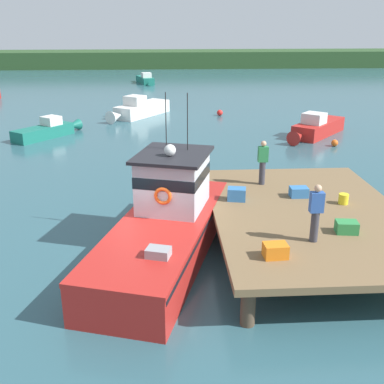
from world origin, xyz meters
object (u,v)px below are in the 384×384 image
at_px(deckhand_further_back, 316,212).
at_px(crate_stack_mid_dock, 347,227).
at_px(bait_bucket, 343,199).
at_px(moored_boat_off_the_point, 316,128).
at_px(crate_single_by_cleat, 299,192).
at_px(mooring_buoy_outer, 220,113).
at_px(deckhand_by_the_boat, 263,162).
at_px(mooring_buoy_channel_marker, 335,143).
at_px(main_fishing_boat, 168,220).
at_px(moored_boat_far_left, 146,80).
at_px(moored_boat_outer_mooring, 48,130).
at_px(moored_boat_mid_harbor, 139,109).
at_px(crate_stack_near_edge, 237,194).
at_px(crate_single_far, 275,251).

bearing_deg(deckhand_further_back, crate_stack_mid_dock, 23.69).
height_order(bait_bucket, moored_boat_off_the_point, bait_bucket).
relative_size(crate_single_by_cleat, mooring_buoy_outer, 1.36).
xyz_separation_m(crate_single_by_cleat, deckhand_further_back, (-0.54, -3.43, 0.69)).
relative_size(deckhand_by_the_boat, moored_boat_off_the_point, 0.31).
xyz_separation_m(crate_single_by_cleat, deckhand_by_the_boat, (-1.00, 1.38, 0.69)).
height_order(crate_stack_mid_dock, mooring_buoy_channel_marker, crate_stack_mid_dock).
xyz_separation_m(main_fishing_boat, moored_boat_far_left, (-2.02, 41.92, -0.58)).
relative_size(moored_boat_outer_mooring, moored_boat_far_left, 0.90).
distance_m(deckhand_further_back, moored_boat_mid_harbor, 25.10).
bearing_deg(crate_stack_near_edge, crate_single_far, -84.67).
distance_m(moored_boat_off_the_point, mooring_buoy_channel_marker, 2.64).
bearing_deg(mooring_buoy_outer, main_fishing_boat, -100.74).
relative_size(crate_stack_mid_dock, moored_boat_outer_mooring, 0.13).
bearing_deg(moored_boat_outer_mooring, mooring_buoy_channel_marker, -11.13).
bearing_deg(main_fishing_boat, crate_stack_mid_dock, -17.80).
relative_size(moored_boat_mid_harbor, mooring_buoy_channel_marker, 14.93).
distance_m(crate_single_by_cleat, moored_boat_far_left, 41.13).
relative_size(crate_stack_near_edge, deckhand_by_the_boat, 0.37).
bearing_deg(deckhand_further_back, main_fishing_boat, 151.94).
distance_m(crate_stack_near_edge, moored_boat_outer_mooring, 17.63).
xyz_separation_m(crate_stack_mid_dock, deckhand_further_back, (-1.10, -0.48, 0.69)).
relative_size(crate_single_by_cleat, bait_bucket, 1.76).
height_order(main_fishing_boat, crate_single_by_cleat, main_fishing_boat).
bearing_deg(mooring_buoy_outer, moored_boat_mid_harbor, 179.39).
height_order(crate_stack_near_edge, mooring_buoy_outer, crate_stack_near_edge).
bearing_deg(deckhand_by_the_boat, crate_single_by_cleat, -54.07).
height_order(crate_stack_near_edge, deckhand_by_the_boat, deckhand_by_the_boat).
height_order(deckhand_by_the_boat, deckhand_further_back, same).
height_order(moored_boat_outer_mooring, moored_boat_mid_harbor, moored_boat_mid_harbor).
bearing_deg(bait_bucket, mooring_buoy_outer, 94.12).
relative_size(crate_single_far, crate_stack_mid_dock, 1.00).
bearing_deg(main_fishing_boat, crate_stack_near_edge, 25.99).
xyz_separation_m(crate_stack_mid_dock, moored_boat_far_left, (-7.07, 43.54, -0.94)).
xyz_separation_m(bait_bucket, deckhand_further_back, (-1.82, -2.69, 0.69)).
bearing_deg(crate_single_by_cleat, moored_boat_mid_harbor, 107.01).
distance_m(crate_stack_mid_dock, mooring_buoy_channel_marker, 14.95).
distance_m(crate_stack_near_edge, moored_boat_mid_harbor, 21.57).
relative_size(crate_stack_mid_dock, moored_boat_off_the_point, 0.11).
xyz_separation_m(crate_stack_near_edge, moored_boat_off_the_point, (7.13, 13.99, -0.89)).
height_order(mooring_buoy_outer, mooring_buoy_channel_marker, mooring_buoy_outer).
height_order(main_fishing_boat, mooring_buoy_outer, main_fishing_boat).
distance_m(moored_boat_off_the_point, moored_boat_far_left, 29.15).
height_order(crate_stack_near_edge, moored_boat_outer_mooring, crate_stack_near_edge).
bearing_deg(deckhand_further_back, deckhand_by_the_boat, 95.52).
bearing_deg(bait_bucket, moored_boat_outer_mooring, 130.49).
xyz_separation_m(crate_stack_mid_dock, moored_boat_outer_mooring, (-12.34, 17.50, -0.94)).
distance_m(moored_boat_mid_harbor, mooring_buoy_outer, 6.14).
relative_size(moored_boat_far_left, mooring_buoy_channel_marker, 12.53).
xyz_separation_m(deckhand_by_the_boat, mooring_buoy_channel_marker, (6.28, 9.81, -1.86)).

